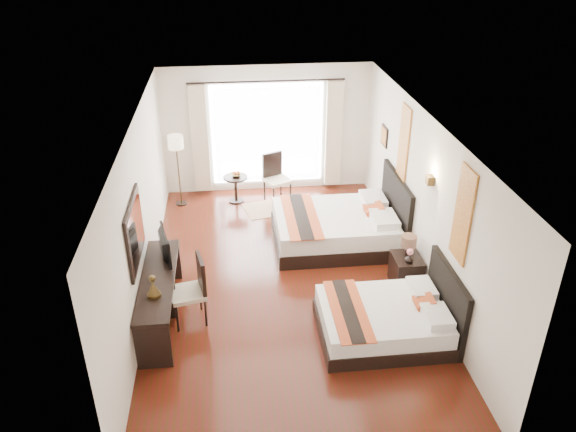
{
  "coord_description": "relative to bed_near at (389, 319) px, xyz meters",
  "views": [
    {
      "loc": [
        -0.83,
        -7.86,
        5.46
      ],
      "look_at": [
        0.08,
        0.3,
        1.09
      ],
      "focal_mm": 35.0,
      "sensor_mm": 36.0,
      "label": 1
    }
  ],
  "objects": [
    {
      "name": "drape_left",
      "position": [
        -2.8,
        5.17,
        1.0
      ],
      "size": [
        0.35,
        0.14,
        2.35
      ],
      "primitive_type": "cube",
      "color": "beige",
      "rests_on": "floor"
    },
    {
      "name": "wall_desk",
      "position": [
        -3.6,
        1.54,
        1.12
      ],
      "size": [
        0.01,
        7.5,
        2.8
      ],
      "primitive_type": "cube",
      "color": "silver",
      "rests_on": "floor"
    },
    {
      "name": "wall_window",
      "position": [
        -1.35,
        5.28,
        1.12
      ],
      "size": [
        4.5,
        0.01,
        2.8
      ],
      "primitive_type": "cube",
      "color": "silver",
      "rests_on": "floor"
    },
    {
      "name": "table_lamp",
      "position": [
        0.65,
        1.28,
        0.49
      ],
      "size": [
        0.25,
        0.25,
        0.4
      ],
      "color": "black",
      "rests_on": "nightstand"
    },
    {
      "name": "drape_right",
      "position": [
        0.1,
        5.17,
        1.0
      ],
      "size": [
        0.35,
        0.14,
        2.35
      ],
      "primitive_type": "cube",
      "color": "beige",
      "rests_on": "floor"
    },
    {
      "name": "floor",
      "position": [
        -1.35,
        1.54,
        -0.28
      ],
      "size": [
        4.5,
        7.5,
        0.01
      ],
      "primitive_type": "cube",
      "color": "#3D1B0B",
      "rests_on": "ground"
    },
    {
      "name": "desk_chair",
      "position": [
        -2.89,
        0.66,
        0.05
      ],
      "size": [
        0.59,
        0.59,
        1.08
      ],
      "rotation": [
        0.0,
        0.0,
        3.35
      ],
      "color": "beige",
      "rests_on": "floor"
    },
    {
      "name": "vase",
      "position": [
        0.61,
        1.06,
        0.29
      ],
      "size": [
        0.15,
        0.15,
        0.14
      ],
      "primitive_type": "imported",
      "rotation": [
        0.0,
        0.0,
        -0.07
      ],
      "color": "black",
      "rests_on": "nightstand"
    },
    {
      "name": "wall_entry",
      "position": [
        -1.35,
        -2.21,
        1.12
      ],
      "size": [
        4.5,
        0.01,
        2.8
      ],
      "primitive_type": "cube",
      "color": "silver",
      "rests_on": "floor"
    },
    {
      "name": "nightstand",
      "position": [
        0.63,
        1.21,
        -0.01
      ],
      "size": [
        0.45,
        0.56,
        0.54
      ],
      "primitive_type": "cube",
      "color": "black",
      "rests_on": "floor"
    },
    {
      "name": "art_panel_near",
      "position": [
        0.88,
        -0.0,
        1.67
      ],
      "size": [
        0.03,
        0.5,
        1.35
      ],
      "primitive_type": "cube",
      "color": "maroon",
      "rests_on": "wall_headboard"
    },
    {
      "name": "jute_rug",
      "position": [
        -1.35,
        4.26,
        -0.27
      ],
      "size": [
        1.29,
        1.02,
        0.01
      ],
      "primitive_type": "cube",
      "rotation": [
        0.0,
        0.0,
        0.23
      ],
      "color": "tan",
      "rests_on": "floor"
    },
    {
      "name": "window_glass",
      "position": [
        -1.35,
        5.27,
        1.02
      ],
      "size": [
        2.4,
        0.02,
        2.2
      ],
      "primitive_type": "cube",
      "color": "white",
      "rests_on": "wall_window"
    },
    {
      "name": "wall_headboard",
      "position": [
        0.89,
        1.54,
        1.12
      ],
      "size": [
        0.01,
        7.5,
        2.8
      ],
      "primitive_type": "cube",
      "color": "silver",
      "rests_on": "floor"
    },
    {
      "name": "ceiling",
      "position": [
        -1.35,
        1.54,
        2.51
      ],
      "size": [
        4.5,
        7.5,
        0.02
      ],
      "primitive_type": "cube",
      "color": "white",
      "rests_on": "wall_headboard"
    },
    {
      "name": "mirror_glass",
      "position": [
        -3.55,
        0.75,
        1.27
      ],
      "size": [
        0.01,
        1.12,
        0.82
      ],
      "primitive_type": "cube",
      "color": "white",
      "rests_on": "mirror_frame"
    },
    {
      "name": "mirror_frame",
      "position": [
        -3.57,
        0.75,
        1.27
      ],
      "size": [
        0.04,
        1.25,
        0.95
      ],
      "primitive_type": "cube",
      "color": "black",
      "rests_on": "wall_desk"
    },
    {
      "name": "side_table",
      "position": [
        -2.09,
        4.67,
        0.02
      ],
      "size": [
        0.51,
        0.51,
        0.59
      ],
      "primitive_type": "cylinder",
      "color": "black",
      "rests_on": "floor"
    },
    {
      "name": "window_chair",
      "position": [
        -1.21,
        4.62,
        0.04
      ],
      "size": [
        0.65,
        0.65,
        1.05
      ],
      "rotation": [
        0.0,
        0.0,
        -1.14
      ],
      "color": "beige",
      "rests_on": "floor"
    },
    {
      "name": "television",
      "position": [
        -3.32,
        1.3,
        0.7
      ],
      "size": [
        0.28,
        0.78,
        0.45
      ],
      "primitive_type": "imported",
      "rotation": [
        0.0,
        0.0,
        1.8
      ],
      "color": "black",
      "rests_on": "console_desk"
    },
    {
      "name": "bronze_figurine",
      "position": [
        -3.34,
        0.28,
        0.63
      ],
      "size": [
        0.25,
        0.25,
        0.3
      ],
      "primitive_type": null,
      "rotation": [
        0.0,
        0.0,
        0.33
      ],
      "color": "#433218",
      "rests_on": "console_desk"
    },
    {
      "name": "bed_far",
      "position": [
        -0.2,
        2.72,
        0.06
      ],
      "size": [
        2.31,
        1.8,
        1.31
      ],
      "color": "black",
      "rests_on": "floor"
    },
    {
      "name": "wall_sconce",
      "position": [
        0.84,
        1.21,
        1.64
      ],
      "size": [
        0.1,
        0.14,
        0.14
      ],
      "primitive_type": "cube",
      "color": "#433218",
      "rests_on": "wall_headboard"
    },
    {
      "name": "fruit_bowl",
      "position": [
        -2.07,
        4.68,
        0.34
      ],
      "size": [
        0.26,
        0.26,
        0.05
      ],
      "primitive_type": "imported",
      "rotation": [
        0.0,
        0.0,
        -0.35
      ],
      "color": "#4A361A",
      "rests_on": "side_table"
    },
    {
      "name": "console_desk",
      "position": [
        -3.34,
        0.75,
        0.1
      ],
      "size": [
        0.5,
        2.2,
        0.76
      ],
      "primitive_type": "cube",
      "color": "black",
      "rests_on": "floor"
    },
    {
      "name": "floor_lamp",
      "position": [
        -3.27,
        4.68,
        1.03
      ],
      "size": [
        0.31,
        0.31,
        1.56
      ],
      "color": "black",
      "rests_on": "floor"
    },
    {
      "name": "bed_near",
      "position": [
        0.0,
        0.0,
        0.0
      ],
      "size": [
        1.9,
        1.48,
        1.06
      ],
      "color": "black",
      "rests_on": "floor"
    },
    {
      "name": "art_panel_far",
      "position": [
        0.88,
        2.72,
        1.67
      ],
      "size": [
        0.03,
        0.5,
        1.35
      ],
      "primitive_type": "cube",
      "color": "maroon",
      "rests_on": "wall_headboard"
    },
    {
      "name": "sheer_curtain",
      "position": [
        -1.35,
        5.21,
        1.02
      ],
      "size": [
        2.3,
        0.02,
        2.1
      ],
      "primitive_type": "cube",
      "color": "white",
      "rests_on": "wall_window"
    }
  ]
}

